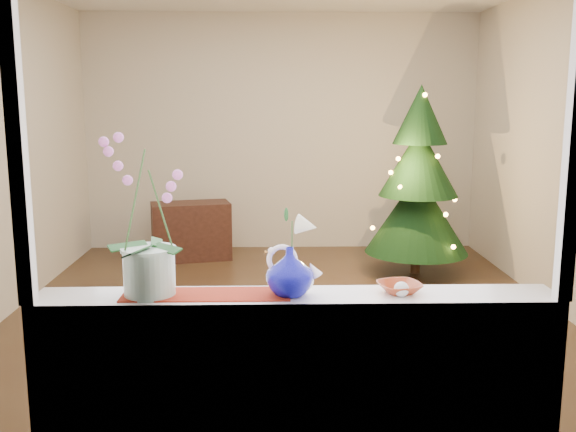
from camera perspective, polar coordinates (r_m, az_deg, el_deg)
name	(u,v)px	position (r m, az deg, el deg)	size (l,w,h in m)	color
ground	(286,316)	(5.25, -0.21, -8.91)	(5.00, 5.00, 0.00)	#382417
wall_back	(281,133)	(7.47, -0.62, 7.39)	(4.50, 0.10, 2.70)	beige
wall_front	(299,198)	(2.49, 0.94, 1.63)	(4.50, 0.10, 2.70)	beige
wall_right	(573,149)	(5.50, 24.03, 5.48)	(0.10, 5.00, 2.70)	beige
window_apron	(297,411)	(2.81, 0.85, -16.91)	(2.20, 0.08, 0.88)	white
windowsill	(297,299)	(2.72, 0.80, -7.38)	(2.20, 0.26, 0.04)	white
window_frame	(298,106)	(2.49, 0.94, 9.72)	(2.22, 0.06, 1.60)	white
runner	(206,294)	(2.72, -7.27, -6.92)	(0.70, 0.20, 0.01)	maroon
orchid_pot	(147,216)	(2.68, -12.41, 0.01)	(0.23, 0.23, 0.68)	white
swan	(294,270)	(2.70, 0.51, -4.84)	(0.23, 0.11, 0.20)	white
blue_vase	(290,268)	(2.67, 0.15, -4.62)	(0.23, 0.23, 0.24)	#060773
lily	(290,219)	(2.62, 0.15, -0.24)	(0.13, 0.07, 0.18)	silver
paperweight	(401,289)	(2.71, 10.04, -6.43)	(0.06, 0.06, 0.06)	silver
amber_dish	(399,288)	(2.77, 9.87, -6.35)	(0.15, 0.15, 0.04)	#97361A
xmas_tree	(418,181)	(6.47, 11.50, 3.07)	(1.02, 1.02, 1.88)	#0E3315
side_table	(191,231)	(7.10, -8.61, -1.32)	(0.84, 0.42, 0.63)	black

